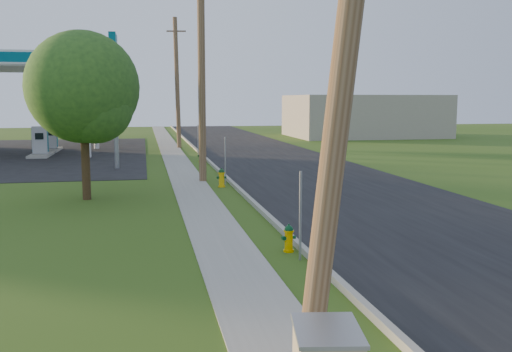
{
  "coord_description": "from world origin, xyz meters",
  "views": [
    {
      "loc": [
        -3.09,
        -7.7,
        3.54
      ],
      "look_at": [
        0.0,
        8.0,
        1.4
      ],
      "focal_mm": 40.0,
      "sensor_mm": 36.0,
      "label": 1
    }
  ],
  "objects": [
    {
      "name": "sign_post_mid",
      "position": [
        0.25,
        16.0,
        1.0
      ],
      "size": [
        0.05,
        0.04,
        2.0
      ],
      "primitive_type": "cube",
      "color": "gray",
      "rests_on": "ground"
    },
    {
      "name": "road",
      "position": [
        4.5,
        10.0,
        0.01
      ],
      "size": [
        8.0,
        120.0,
        0.02
      ],
      "primitive_type": "cube",
      "color": "black",
      "rests_on": "ground"
    },
    {
      "name": "tree_verge",
      "position": [
        -5.05,
        13.15,
        3.83
      ],
      "size": [
        3.92,
        3.92,
        5.95
      ],
      "color": "#322011",
      "rests_on": "ground"
    },
    {
      "name": "curb",
      "position": [
        0.5,
        10.0,
        0.07
      ],
      "size": [
        0.15,
        120.0,
        0.15
      ],
      "primitive_type": "cube",
      "color": "#99968C",
      "rests_on": "ground"
    },
    {
      "name": "fuel_pump_se",
      "position": [
        -9.5,
        34.0,
        0.72
      ],
      "size": [
        1.2,
        3.2,
        1.9
      ],
      "color": "#99968C",
      "rests_on": "ground"
    },
    {
      "name": "utility_pole_far",
      "position": [
        -0.6,
        35.0,
        4.8
      ],
      "size": [
        1.4,
        0.32,
        9.5
      ],
      "color": "brown",
      "rests_on": "ground"
    },
    {
      "name": "hydrant_near",
      "position": [
        0.18,
        4.94,
        0.33
      ],
      "size": [
        0.35,
        0.31,
        0.67
      ],
      "color": "#DA9F00",
      "rests_on": "ground"
    },
    {
      "name": "tree_lot",
      "position": [
        -6.93,
        41.59,
        5.04
      ],
      "size": [
        5.16,
        5.16,
        7.82
      ],
      "color": "#322011",
      "rests_on": "ground"
    },
    {
      "name": "hydrant_mid",
      "position": [
        -0.02,
        15.2,
        0.39
      ],
      "size": [
        0.41,
        0.36,
        0.79
      ],
      "color": "#E3B00B",
      "rests_on": "ground"
    },
    {
      "name": "utility_pole_mid",
      "position": [
        -0.6,
        17.0,
        4.95
      ],
      "size": [
        1.4,
        0.32,
        9.8
      ],
      "color": "brown",
      "rests_on": "ground"
    },
    {
      "name": "fuel_pump_ne",
      "position": [
        -9.5,
        30.0,
        0.72
      ],
      "size": [
        1.2,
        3.2,
        1.9
      ],
      "color": "#99968C",
      "rests_on": "ground"
    },
    {
      "name": "distant_building",
      "position": [
        18.0,
        45.0,
        2.0
      ],
      "size": [
        14.0,
        10.0,
        4.0
      ],
      "primitive_type": "cube",
      "color": "gray",
      "rests_on": "ground"
    },
    {
      "name": "ground_plane",
      "position": [
        0.0,
        0.0,
        0.0
      ],
      "size": [
        140.0,
        140.0,
        0.0
      ],
      "primitive_type": "plane",
      "color": "#2F5113",
      "rests_on": "ground"
    },
    {
      "name": "sidewalk",
      "position": [
        -1.25,
        10.0,
        0.01
      ],
      "size": [
        1.5,
        120.0,
        0.03
      ],
      "primitive_type": "cube",
      "color": "gray",
      "rests_on": "ground"
    },
    {
      "name": "sign_post_near",
      "position": [
        0.25,
        4.2,
        1.0
      ],
      "size": [
        0.05,
        0.04,
        2.0
      ],
      "primitive_type": "cube",
      "color": "gray",
      "rests_on": "ground"
    },
    {
      "name": "sign_post_far",
      "position": [
        0.25,
        28.2,
        1.0
      ],
      "size": [
        0.05,
        0.04,
        2.0
      ],
      "primitive_type": "cube",
      "color": "gray",
      "rests_on": "ground"
    },
    {
      "name": "price_pylon",
      "position": [
        -4.5,
        22.5,
        5.43
      ],
      "size": [
        0.34,
        2.04,
        6.85
      ],
      "color": "gray",
      "rests_on": "ground"
    },
    {
      "name": "hydrant_far",
      "position": [
        0.1,
        25.01,
        0.33
      ],
      "size": [
        0.35,
        0.31,
        0.67
      ],
      "color": "#E7A90A",
      "rests_on": "ground"
    }
  ]
}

